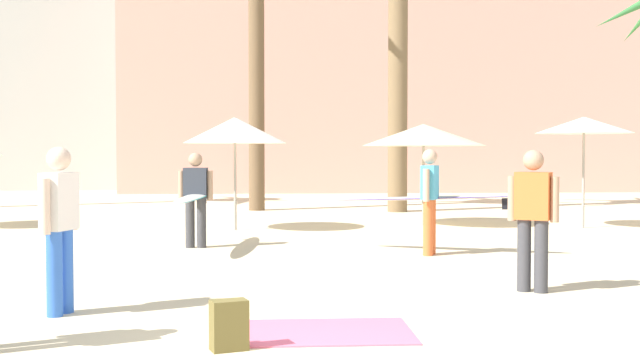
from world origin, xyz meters
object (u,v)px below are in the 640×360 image
object	(u,v)px
cafe_umbrella_0	(584,125)
cafe_umbrella_5	(235,130)
cafe_umbrella_2	(424,135)
beach_towel	(316,332)
person_far_right	(428,197)
person_far_left	(195,196)
person_mid_right	(533,214)
person_near_left	(59,223)
backpack	(229,326)

from	to	relation	value
cafe_umbrella_0	cafe_umbrella_5	size ratio (longest dim) A/B	1.01
cafe_umbrella_2	beach_towel	xyz separation A→B (m)	(-3.12, -10.39, -2.04)
beach_towel	person_far_right	bearing A→B (deg)	68.21
cafe_umbrella_2	person_far_left	distance (m)	6.30
cafe_umbrella_0	beach_towel	world-z (taller)	cafe_umbrella_0
cafe_umbrella_2	cafe_umbrella_0	bearing A→B (deg)	-13.27
cafe_umbrella_0	person_mid_right	size ratio (longest dim) A/B	1.45
cafe_umbrella_5	person_near_left	bearing A→B (deg)	-99.54
cafe_umbrella_2	person_mid_right	distance (m)	8.56
beach_towel	person_near_left	world-z (taller)	person_near_left
beach_towel	backpack	distance (m)	0.98
person_mid_right	beach_towel	bearing A→B (deg)	-21.55
person_near_left	person_far_right	bearing A→B (deg)	-118.97
cafe_umbrella_5	person_far_left	xyz separation A→B (m)	(-0.57, -3.19, -1.22)
person_far_left	person_near_left	bearing A→B (deg)	-3.76
person_near_left	beach_towel	bearing A→B (deg)	176.21
person_far_left	person_far_right	bearing A→B (deg)	81.13
cafe_umbrella_2	cafe_umbrella_5	world-z (taller)	cafe_umbrella_5
beach_towel	person_mid_right	distance (m)	3.43
cafe_umbrella_5	backpack	xyz separation A→B (m)	(0.32, -10.21, -1.92)
backpack	cafe_umbrella_0	bearing A→B (deg)	-53.83
cafe_umbrella_0	person_far_right	distance (m)	6.12
person_far_right	person_near_left	world-z (taller)	person_near_left
cafe_umbrella_5	person_near_left	size ratio (longest dim) A/B	1.41
person_far_left	cafe_umbrella_0	bearing A→B (deg)	116.62
person_near_left	person_far_left	bearing A→B (deg)	-81.64
person_near_left	person_mid_right	distance (m)	5.30
person_far_left	person_far_right	distance (m)	3.96
cafe_umbrella_5	beach_towel	world-z (taller)	cafe_umbrella_5
person_far_right	beach_towel	bearing A→B (deg)	92.74
person_far_left	person_mid_right	xyz separation A→B (m)	(4.34, -4.52, 0.02)
cafe_umbrella_5	beach_towel	xyz separation A→B (m)	(1.08, -9.63, -2.11)
cafe_umbrella_2	cafe_umbrella_5	distance (m)	4.27
person_mid_right	cafe_umbrella_0	bearing A→B (deg)	-173.50
beach_towel	person_far_right	size ratio (longest dim) A/B	0.57
person_near_left	cafe_umbrella_5	bearing A→B (deg)	-81.96
backpack	person_near_left	distance (m)	2.47
cafe_umbrella_5	person_mid_right	xyz separation A→B (m)	(3.77, -7.71, -1.20)
beach_towel	person_far_right	distance (m)	5.95
cafe_umbrella_0	backpack	bearing A→B (deg)	-125.54
backpack	person_near_left	xyz separation A→B (m)	(-1.77, 1.56, 0.73)
cafe_umbrella_0	person_far_right	bearing A→B (deg)	-136.22
cafe_umbrella_0	beach_towel	size ratio (longest dim) A/B	1.39
cafe_umbrella_0	person_far_left	world-z (taller)	cafe_umbrella_0
cafe_umbrella_5	person_far_left	bearing A→B (deg)	-100.09
person_far_right	cafe_umbrella_2	bearing A→B (deg)	-76.20
cafe_umbrella_0	backpack	size ratio (longest dim) A/B	5.78
cafe_umbrella_2	backpack	world-z (taller)	cafe_umbrella_2
person_mid_right	person_near_left	bearing A→B (deg)	-47.02
cafe_umbrella_0	cafe_umbrella_5	distance (m)	7.58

